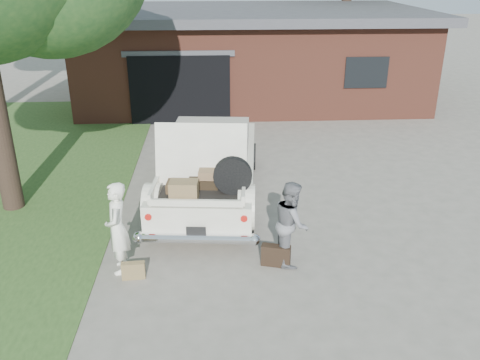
{
  "coord_description": "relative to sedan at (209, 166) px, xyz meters",
  "views": [
    {
      "loc": [
        -0.5,
        -8.14,
        4.86
      ],
      "look_at": [
        0.0,
        0.6,
        1.1
      ],
      "focal_mm": 38.0,
      "sensor_mm": 36.0,
      "label": 1
    }
  ],
  "objects": [
    {
      "name": "suitcase_left",
      "position": [
        -1.28,
        -3.1,
        -0.62
      ],
      "size": [
        0.39,
        0.15,
        0.3
      ],
      "primitive_type": "cube",
      "rotation": [
        0.0,
        0.0,
        0.07
      ],
      "color": "olive",
      "rests_on": "ground"
    },
    {
      "name": "sedan",
      "position": [
        0.0,
        0.0,
        0.0
      ],
      "size": [
        2.48,
        5.39,
        2.15
      ],
      "rotation": [
        0.0,
        0.0,
        -0.09
      ],
      "color": "white",
      "rests_on": "ground"
    },
    {
      "name": "grass_strip",
      "position": [
        -4.92,
        0.8,
        -0.76
      ],
      "size": [
        6.0,
        16.0,
        0.02
      ],
      "primitive_type": "cube",
      "color": "#2D4C1E",
      "rests_on": "ground"
    },
    {
      "name": "woman_left",
      "position": [
        -1.53,
        -2.83,
        0.04
      ],
      "size": [
        0.44,
        0.62,
        1.61
      ],
      "primitive_type": "imported",
      "rotation": [
        0.0,
        0.0,
        -1.48
      ],
      "color": "white",
      "rests_on": "ground"
    },
    {
      "name": "house",
      "position": [
        1.56,
        9.27,
        0.9
      ],
      "size": [
        12.8,
        7.8,
        3.3
      ],
      "color": "brown",
      "rests_on": "ground"
    },
    {
      "name": "woman_right",
      "position": [
        1.4,
        -2.69,
        -0.02
      ],
      "size": [
        0.57,
        0.73,
        1.5
      ],
      "primitive_type": "imported",
      "rotation": [
        0.0,
        0.0,
        1.57
      ],
      "color": "slate",
      "rests_on": "ground"
    },
    {
      "name": "suitcase_right",
      "position": [
        1.13,
        -2.84,
        -0.57
      ],
      "size": [
        0.53,
        0.29,
        0.39
      ],
      "primitive_type": "cube",
      "rotation": [
        0.0,
        0.0,
        -0.28
      ],
      "color": "black",
      "rests_on": "ground"
    },
    {
      "name": "ground",
      "position": [
        0.58,
        -2.2,
        -0.77
      ],
      "size": [
        90.0,
        90.0,
        0.0
      ],
      "primitive_type": "plane",
      "color": "gray",
      "rests_on": "ground"
    }
  ]
}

